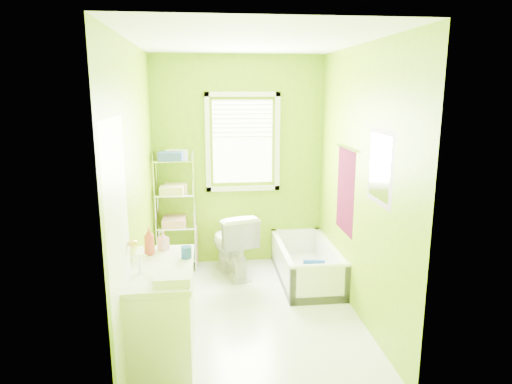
{
  "coord_description": "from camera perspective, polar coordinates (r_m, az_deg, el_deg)",
  "views": [
    {
      "loc": [
        -0.42,
        -4.17,
        2.18
      ],
      "look_at": [
        0.08,
        0.25,
        1.18
      ],
      "focal_mm": 32.0,
      "sensor_mm": 36.0,
      "label": 1
    }
  ],
  "objects": [
    {
      "name": "room_envelope",
      "position": [
        4.24,
        -0.72,
        4.04
      ],
      "size": [
        2.14,
        2.94,
        2.62
      ],
      "color": "#6D9707",
      "rests_on": "ground"
    },
    {
      "name": "toilet",
      "position": [
        5.48,
        -3.0,
        -6.42
      ],
      "size": [
        0.63,
        0.86,
        0.78
      ],
      "primitive_type": "imported",
      "rotation": [
        0.0,
        0.0,
        3.42
      ],
      "color": "white",
      "rests_on": "ground"
    },
    {
      "name": "vanity",
      "position": [
        4.0,
        -11.6,
        -13.87
      ],
      "size": [
        0.53,
        1.02,
        1.02
      ],
      "color": "white",
      "rests_on": "ground"
    },
    {
      "name": "bathtub",
      "position": [
        5.43,
        6.35,
        -9.49
      ],
      "size": [
        0.63,
        1.36,
        0.44
      ],
      "color": "white",
      "rests_on": "ground"
    },
    {
      "name": "right_wall_decor",
      "position": [
        4.48,
        12.62,
        1.26
      ],
      "size": [
        0.04,
        1.48,
        1.17
      ],
      "color": "#49081E",
      "rests_on": "ground"
    },
    {
      "name": "door",
      "position": [
        3.44,
        -16.59,
        -7.99
      ],
      "size": [
        0.09,
        0.8,
        2.0
      ],
      "color": "white",
      "rests_on": "ground"
    },
    {
      "name": "wire_shelf_unit",
      "position": [
        5.62,
        -10.0,
        -0.8
      ],
      "size": [
        0.5,
        0.39,
        1.47
      ],
      "color": "silver",
      "rests_on": "ground"
    },
    {
      "name": "ground",
      "position": [
        4.72,
        -0.66,
        -14.86
      ],
      "size": [
        2.9,
        2.9,
        0.0
      ],
      "primitive_type": "plane",
      "color": "silver",
      "rests_on": "ground"
    },
    {
      "name": "window",
      "position": [
        5.64,
        -1.67,
        6.88
      ],
      "size": [
        0.92,
        0.05,
        1.22
      ],
      "color": "white",
      "rests_on": "ground"
    }
  ]
}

